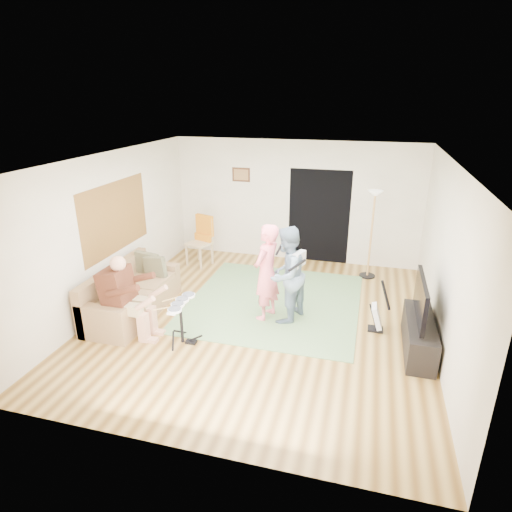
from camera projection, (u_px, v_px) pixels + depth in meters
The scene contains 19 objects.
floor at pixel (261, 319), 7.32m from camera, with size 6.00×6.00×0.00m, color brown.
walls at pixel (262, 245), 6.84m from camera, with size 5.50×6.00×2.70m, color beige, non-canonical shape.
ceiling at pixel (262, 159), 6.36m from camera, with size 6.00×6.00×0.00m, color white.
window_blinds at pixel (116, 217), 7.62m from camera, with size 2.05×2.05×0.00m, color olive.
doorway at pixel (319, 217), 9.51m from camera, with size 2.10×2.10×0.00m, color black.
picture_frame at pixel (241, 175), 9.65m from camera, with size 0.42×0.03×0.32m, color #3F2314.
area_rug at pixel (274, 302), 7.91m from camera, with size 3.06×3.19×0.02m, color #5A824F.
sofa at pixel (129, 298), 7.45m from camera, with size 0.85×2.06×0.83m.
drummer at pixel (129, 305), 6.68m from camera, with size 0.86×0.48×1.33m.
drum_kit at pixel (182, 324), 6.54m from camera, with size 0.39×0.70×0.72m.
singer at pixel (266, 272), 7.09m from camera, with size 0.61×0.40×1.67m, color #FF6E7E.
microphone at pixel (279, 250), 6.89m from camera, with size 0.06×0.06×0.24m, color black, non-canonical shape.
guitarist at pixel (286, 275), 7.03m from camera, with size 0.80×0.62×1.65m, color slate.
guitar_held at pixel (299, 259), 6.87m from camera, with size 0.12×0.60×0.26m, color silver, non-canonical shape.
guitar_spare at pixel (377, 316), 6.89m from camera, with size 0.32×0.29×0.89m.
torchiere_lamp at pixel (373, 219), 8.59m from camera, with size 0.33×0.33×1.83m.
dining_chair at pixel (200, 247), 9.56m from camera, with size 0.59×0.62×1.10m.
tv_cabinet at pixel (419, 336), 6.34m from camera, with size 0.40×1.40×0.50m, color black.
television at pixel (421, 299), 6.14m from camera, with size 0.06×1.20×0.60m, color black.
Camera 1 is at (1.60, -6.26, 3.61)m, focal length 30.00 mm.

